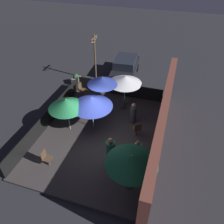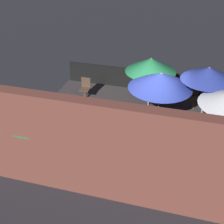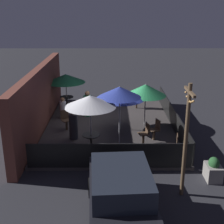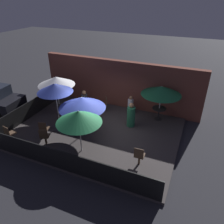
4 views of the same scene
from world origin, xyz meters
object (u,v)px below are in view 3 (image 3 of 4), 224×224
object	(u,v)px
patron_2	(88,105)
planter_box	(213,170)
patio_chair_2	(145,133)
parked_car_0	(121,196)
patron_0	(63,109)
patio_chair_3	(174,145)
patron_1	(73,125)
patio_umbrella_1	(66,78)
light_post	(186,135)
patio_umbrella_4	(120,93)
dining_table_1	(67,99)
patio_chair_1	(66,119)
patio_chair_4	(155,129)
dining_table_0	(91,138)
patio_umbrella_3	(120,92)
patio_umbrella_2	(146,90)
patio_chair_0	(138,100)
patio_umbrella_0	(90,101)

from	to	relation	value
patron_2	planter_box	xyz separation A→B (m)	(-6.31, -4.77, -0.36)
patio_chair_2	parked_car_0	bearing A→B (deg)	60.52
patio_chair_2	patron_0	xyz separation A→B (m)	(3.15, 3.93, 0.01)
patio_chair_3	patron_1	xyz separation A→B (m)	(1.78, 4.09, 0.11)
patio_umbrella_1	light_post	distance (m)	9.70
patio_umbrella_1	patio_umbrella_4	bearing A→B (deg)	-137.13
dining_table_1	parked_car_0	size ratio (longest dim) A/B	0.19
patio_chair_1	planter_box	xyz separation A→B (m)	(-4.35, -5.67, -0.27)
patron_0	parked_car_0	xyz separation A→B (m)	(-8.08, -2.75, 0.20)
patio_umbrella_4	planter_box	xyz separation A→B (m)	(-4.36, -3.10, -1.54)
light_post	patio_chair_4	bearing A→B (deg)	4.42
dining_table_0	patron_2	world-z (taller)	patron_2
patio_chair_3	planter_box	bearing A→B (deg)	136.40
patio_umbrella_3	patron_0	distance (m)	4.50
patio_umbrella_1	light_post	xyz separation A→B (m)	(-8.44, -4.78, 0.16)
patio_chair_4	light_post	xyz separation A→B (m)	(-4.04, -0.31, 1.43)
patio_chair_2	patio_chair_4	size ratio (longest dim) A/B	1.00
patio_chair_1	patron_1	world-z (taller)	patron_1
patio_umbrella_2	dining_table_1	distance (m)	5.09
patio_umbrella_2	patio_chair_0	distance (m)	2.99
patio_chair_0	patron_1	size ratio (longest dim) A/B	0.67
patio_umbrella_1	patio_chair_3	distance (m)	7.92
dining_table_0	dining_table_1	size ratio (longest dim) A/B	0.92
light_post	parked_car_0	size ratio (longest dim) A/B	0.89
patio_umbrella_0	patio_chair_2	world-z (taller)	patio_umbrella_0
patio_umbrella_4	patron_2	world-z (taller)	patio_umbrella_4
patio_umbrella_4	patron_2	xyz separation A→B (m)	(1.94, 1.67, -1.18)
patio_chair_1	light_post	xyz separation A→B (m)	(-5.25, -4.40, 1.42)
patio_umbrella_2	patron_1	distance (m)	3.89
dining_table_1	patio_chair_3	distance (m)	7.82
patron_0	dining_table_0	bearing A→B (deg)	28.59
dining_table_1	patron_0	xyz separation A→B (m)	(-1.68, -0.03, -0.03)
planter_box	dining_table_0	bearing A→B (deg)	64.53
patio_umbrella_2	patio_chair_4	world-z (taller)	patio_umbrella_2
patio_umbrella_1	patron_1	distance (m)	4.51
patio_umbrella_4	parked_car_0	world-z (taller)	patio_umbrella_4
patio_umbrella_1	patio_umbrella_2	xyz separation A→B (m)	(-2.62, -4.18, 0.03)
patio_chair_2	patio_chair_3	size ratio (longest dim) A/B	0.99
patio_chair_4	planter_box	distance (m)	3.53
patio_chair_1	patron_2	distance (m)	2.16
light_post	patio_umbrella_4	bearing A→B (deg)	19.18
dining_table_0	patron_0	distance (m)	4.15
patio_umbrella_1	patio_chair_1	bearing A→B (deg)	-173.25
patron_0	planter_box	world-z (taller)	patron_0
patio_chair_2	planter_box	size ratio (longest dim) A/B	1.10
patio_chair_0	patio_chair_1	distance (m)	4.92
patron_2	light_post	bearing A→B (deg)	27.36
light_post	parked_car_0	distance (m)	2.68
patio_umbrella_0	planter_box	xyz separation A→B (m)	(-2.06, -4.33, -1.85)
patio_chair_2	light_post	xyz separation A→B (m)	(-3.61, -0.82, 1.43)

